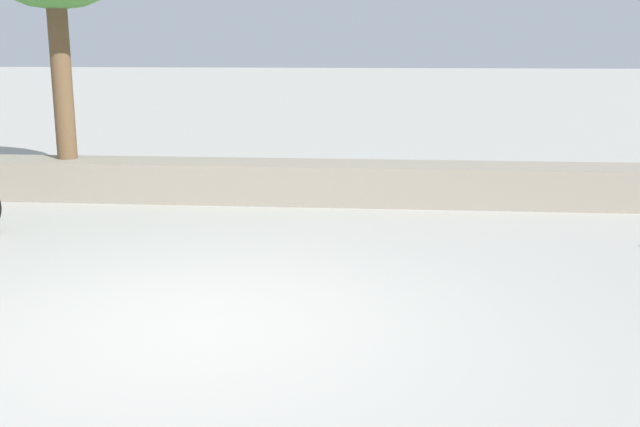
% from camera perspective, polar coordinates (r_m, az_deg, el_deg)
% --- Properties ---
extents(ground_plane, '(120.00, 120.00, 0.00)m').
position_cam_1_polar(ground_plane, '(6.15, -8.89, -8.24)').
color(ground_plane, '#A3A099').
extents(stone_wall, '(36.00, 0.80, 0.55)m').
position_cam_1_polar(stone_wall, '(10.64, -2.82, 2.38)').
color(stone_wall, gray).
rests_on(stone_wall, ground).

